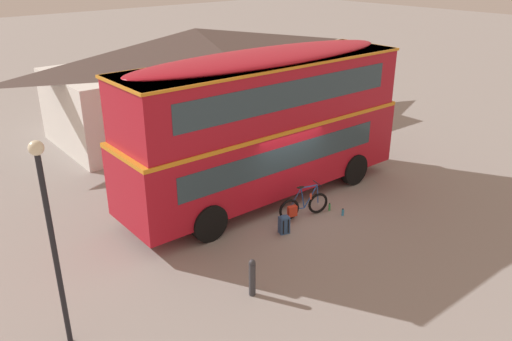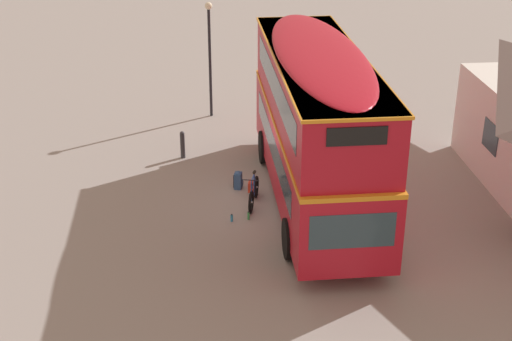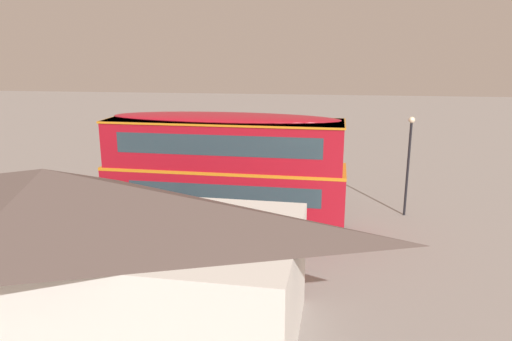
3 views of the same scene
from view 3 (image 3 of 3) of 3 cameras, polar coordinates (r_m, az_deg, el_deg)
name	(u,v)px [view 3 (image 3 of 3)]	position (r m, az deg, el deg)	size (l,w,h in m)	color
ground_plane	(232,217)	(21.31, -2.88, -5.58)	(120.00, 120.00, 0.00)	gray
double_decker_bus	(224,166)	(19.44, -3.83, 0.59)	(9.90, 2.91, 4.79)	black
touring_bicycle	(236,204)	(21.78, -2.44, -4.09)	(1.65, 0.62, 1.04)	black
backpack_on_ground	(260,205)	(21.96, 0.54, -4.14)	(0.34, 0.33, 0.57)	#2D4C7A
water_bottle_green_metal	(217,207)	(22.29, -4.74, -4.38)	(0.07, 0.07, 0.25)	green
water_bottle_blue_sports	(218,204)	(22.76, -4.61, -4.00)	(0.07, 0.07, 0.23)	#338CBF
pub_building	(52,249)	(13.51, -23.31, -8.66)	(13.38, 6.02, 4.39)	silver
street_lamp	(409,155)	(21.81, 17.89, 1.77)	(0.28, 0.28, 4.46)	black
kerb_bollard	(318,193)	(23.28, 7.41, -2.66)	(0.16, 0.16, 0.97)	#333338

